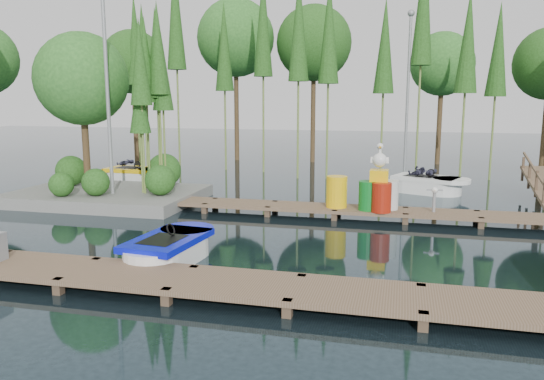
% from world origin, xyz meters
% --- Properties ---
extents(ground_plane, '(90.00, 90.00, 0.00)m').
position_xyz_m(ground_plane, '(0.00, 0.00, 0.00)').
color(ground_plane, '#1E2F38').
extents(near_dock, '(18.00, 1.50, 0.50)m').
position_xyz_m(near_dock, '(0.00, -4.50, 0.23)').
color(near_dock, brown).
rests_on(near_dock, ground).
extents(far_dock, '(15.00, 1.20, 0.50)m').
position_xyz_m(far_dock, '(1.00, 2.50, 0.23)').
color(far_dock, brown).
rests_on(far_dock, ground).
extents(island, '(6.20, 4.20, 6.75)m').
position_xyz_m(island, '(-6.30, 3.29, 3.18)').
color(island, slate).
rests_on(island, ground).
extents(tree_screen, '(34.42, 18.53, 10.31)m').
position_xyz_m(tree_screen, '(-2.04, 10.60, 6.12)').
color(tree_screen, '#4C3720').
rests_on(tree_screen, ground).
extents(lamp_island, '(0.30, 0.30, 7.25)m').
position_xyz_m(lamp_island, '(-5.50, 2.50, 4.26)').
color(lamp_island, gray).
rests_on(lamp_island, ground).
extents(lamp_rear, '(0.30, 0.30, 7.25)m').
position_xyz_m(lamp_rear, '(4.00, 11.00, 4.26)').
color(lamp_rear, gray).
rests_on(lamp_rear, ground).
extents(boat_blue, '(1.49, 2.84, 0.92)m').
position_xyz_m(boat_blue, '(-0.99, -2.85, 0.27)').
color(boat_blue, white).
rests_on(boat_blue, ground).
extents(boat_yellow_far, '(3.01, 1.47, 1.48)m').
position_xyz_m(boat_yellow_far, '(-7.12, 7.08, 0.31)').
color(boat_yellow_far, white).
rests_on(boat_yellow_far, ground).
extents(boat_white_far, '(3.26, 2.36, 1.41)m').
position_xyz_m(boat_white_far, '(4.84, 7.43, 0.32)').
color(boat_white_far, white).
rests_on(boat_white_far, ground).
extents(yellow_barrel, '(0.63, 0.63, 0.94)m').
position_xyz_m(yellow_barrel, '(2.01, 2.50, 0.77)').
color(yellow_barrel, yellow).
rests_on(yellow_barrel, far_dock).
extents(drum_cluster, '(1.14, 1.05, 1.97)m').
position_xyz_m(drum_cluster, '(3.28, 2.35, 0.88)').
color(drum_cluster, '#0C7120').
rests_on(drum_cluster, far_dock).
extents(seagull_post, '(0.46, 0.25, 0.73)m').
position_xyz_m(seagull_post, '(4.83, 2.50, 0.79)').
color(seagull_post, gray).
rests_on(seagull_post, far_dock).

